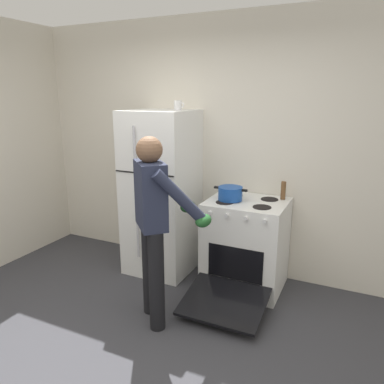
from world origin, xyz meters
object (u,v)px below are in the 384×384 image
at_px(refrigerator, 162,193).
at_px(pepper_mill, 283,190).
at_px(coffee_mug, 178,105).
at_px(stove_range, 245,245).
at_px(red_pot, 230,193).
at_px(person_cook, 156,215).

relative_size(refrigerator, pepper_mill, 9.94).
bearing_deg(coffee_mug, stove_range, -5.00).
distance_m(red_pot, coffee_mug, 1.03).
relative_size(stove_range, red_pot, 3.60).
bearing_deg(person_cook, refrigerator, 116.85).
bearing_deg(pepper_mill, coffee_mug, -172.05).
distance_m(stove_range, person_cook, 1.13).
xyz_separation_m(stove_range, person_cook, (-0.51, -0.87, 0.51)).
bearing_deg(coffee_mug, person_cook, -74.11).
xyz_separation_m(person_cook, coffee_mug, (-0.27, 0.94, 0.85)).
distance_m(stove_range, pepper_mill, 0.67).
bearing_deg(pepper_mill, red_pot, -151.48).
bearing_deg(refrigerator, stove_range, -1.04).
bearing_deg(stove_range, pepper_mill, 35.97).
xyz_separation_m(refrigerator, coffee_mug, (0.18, 0.05, 0.92)).
xyz_separation_m(refrigerator, red_pot, (0.80, -0.05, 0.10)).
height_order(refrigerator, person_cook, refrigerator).
xyz_separation_m(stove_range, red_pot, (-0.16, -0.03, 0.53)).
relative_size(person_cook, pepper_mill, 9.07).
bearing_deg(refrigerator, person_cook, -63.15).
distance_m(stove_range, coffee_mug, 1.56).
xyz_separation_m(red_pot, coffee_mug, (-0.61, 0.10, 0.83)).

